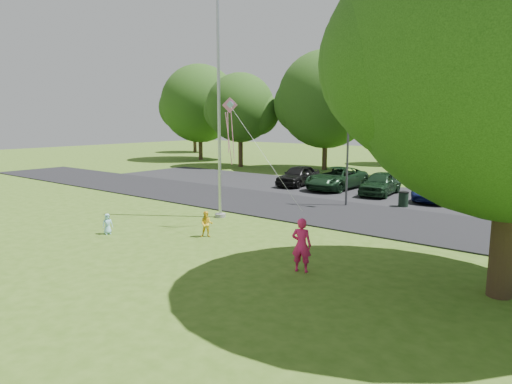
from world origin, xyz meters
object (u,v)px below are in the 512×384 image
Objects in this scene: street_lamp at (352,143)px; trash_can at (403,200)px; kite at (231,117)px; child_yellow at (207,224)px; child_blue at (107,224)px; woman at (301,245)px; flagpole at (219,127)px.

street_lamp reaches higher than trash_can.
trash_can is at bearing 36.09° from kite.
kite reaches higher than child_yellow.
street_lamp is 12.50m from child_blue.
woman is (1.25, -11.61, 0.40)m from trash_can.
trash_can is 1.01× the size of child_blue.
kite is (3.27, 3.72, 4.17)m from child_blue.
trash_can is 11.69m from woman.
trash_can reaches higher than child_blue.
woman is at bearing -83.85° from trash_can.
flagpole is 1.82× the size of street_lamp.
child_yellow is at bearing -55.51° from flagpole.
child_blue is (-4.93, -11.12, -2.89)m from street_lamp.
child_yellow is at bearing -115.69° from kite.
flagpole reaches higher than trash_can.
woman is 8.51m from child_blue.
woman is at bearing -76.01° from street_lamp.
woman is 1.61× the size of child_yellow.
child_blue is at bearing -119.74° from trash_can.
child_blue is 0.15× the size of kite.
woman is (3.51, -10.14, -2.48)m from street_lamp.
child_yellow is 4.00m from child_blue.
flagpole is 2.41m from kite.
street_lamp is at bearing 40.69° from child_yellow.
kite is at bearing -21.51° from child_blue.
child_yellow is at bearing -109.92° from trash_can.
kite reaches higher than child_blue.
trash_can is (5.85, 7.49, -3.75)m from flagpole.
street_lamp is 5.40× the size of child_yellow.
woman is (7.10, -4.12, -3.35)m from flagpole.
kite reaches higher than woman.
flagpole is 12.11× the size of child_blue.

